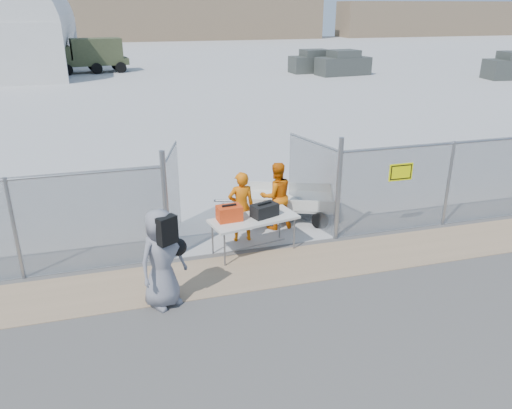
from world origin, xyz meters
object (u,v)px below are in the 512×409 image
object	(u,v)px
security_worker_right	(276,196)
security_worker_left	(241,207)
visitor	(162,259)
utility_trailer	(286,203)
folding_table	(254,235)

from	to	relation	value
security_worker_right	security_worker_left	bearing A→B (deg)	22.72
visitor	utility_trailer	distance (m)	4.95
folding_table	visitor	world-z (taller)	visitor
folding_table	utility_trailer	size ratio (longest dim) A/B	0.62
security_worker_right	visitor	distance (m)	4.14
folding_table	utility_trailer	xyz separation A→B (m)	(1.38, 1.75, -0.03)
security_worker_left	security_worker_right	distance (m)	1.12
visitor	folding_table	bearing A→B (deg)	5.71
security_worker_right	utility_trailer	xyz separation A→B (m)	(0.49, 0.62, -0.47)
folding_table	security_worker_right	xyz separation A→B (m)	(0.89, 1.13, 0.44)
security_worker_right	folding_table	bearing A→B (deg)	49.15
folding_table	security_worker_left	size ratio (longest dim) A/B	1.14
utility_trailer	security_worker_left	bearing A→B (deg)	-123.51
security_worker_left	security_worker_right	xyz separation A→B (m)	(1.02, 0.48, 0.00)
folding_table	security_worker_left	bearing A→B (deg)	88.61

